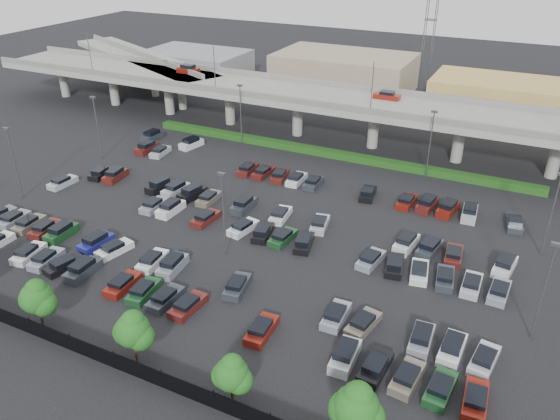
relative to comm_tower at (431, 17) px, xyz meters
name	(u,v)px	position (x,y,z in m)	size (l,w,h in m)	color
ground	(258,223)	(-4.00, -74.00, -15.61)	(280.00, 280.00, 0.00)	black
overpass	(345,104)	(-4.25, -41.97, -8.64)	(150.00, 13.00, 15.80)	gray
on_ramp	(142,60)	(-56.10, -30.95, -8.76)	(50.93, 30.13, 8.80)	gray
hedge	(330,153)	(-4.00, -49.00, -15.06)	(66.00, 1.60, 1.10)	#1A4012
fence	(105,357)	(-4.05, -102.00, -14.71)	(70.00, 0.10, 2.00)	black
tree_row	(119,326)	(-3.30, -100.53, -12.09)	(65.07, 3.66, 5.94)	#332316
parked_cars	(245,233)	(-3.80, -77.67, -15.00)	(62.98, 41.68, 1.67)	#2E343C
light_poles	(236,167)	(-8.12, -72.00, -9.37)	(66.90, 48.38, 10.30)	#4A4A4F
distant_buildings	(452,88)	(8.38, -12.19, -11.87)	(138.00, 24.00, 9.00)	gray
comm_tower	(431,17)	(0.00, 0.00, 0.00)	(2.40, 2.40, 30.00)	#4A4A4F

